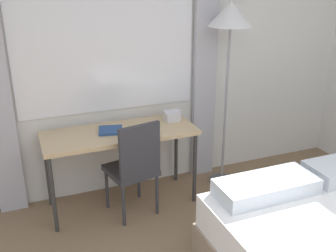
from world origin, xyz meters
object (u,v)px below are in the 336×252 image
(desk_chair, at_px, (134,165))
(telephone, at_px, (172,116))
(standing_lamp, at_px, (230,25))
(book, at_px, (111,130))
(desk, at_px, (120,137))

(desk_chair, height_order, telephone, desk_chair)
(standing_lamp, bearing_deg, desk_chair, -166.55)
(standing_lamp, distance_m, telephone, 1.00)
(book, bearing_deg, desk_chair, -61.57)
(desk_chair, distance_m, telephone, 0.65)
(desk_chair, bearing_deg, desk, 92.68)
(standing_lamp, height_order, book, standing_lamp)
(desk, height_order, desk_chair, desk_chair)
(standing_lamp, relative_size, telephone, 11.27)
(standing_lamp, xyz_separation_m, telephone, (-0.55, 0.07, -0.84))
(desk_chair, distance_m, standing_lamp, 1.55)
(desk_chair, relative_size, telephone, 5.60)
(desk_chair, bearing_deg, standing_lamp, 2.00)
(desk, distance_m, book, 0.11)
(book, bearing_deg, desk, -14.14)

